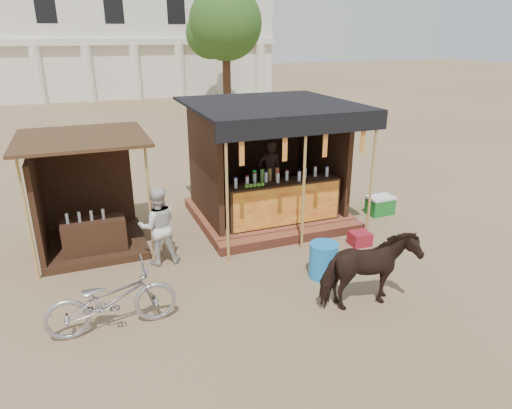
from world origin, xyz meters
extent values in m
plane|color=#846B4C|center=(0.00, 0.00, 0.00)|extent=(120.00, 120.00, 0.00)
cube|color=brown|center=(1.00, 3.50, 0.11)|extent=(3.40, 2.80, 0.22)
cube|color=brown|center=(1.00, 1.95, 0.10)|extent=(3.40, 0.35, 0.20)
cube|color=#372214|center=(1.00, 2.55, 0.69)|extent=(2.60, 0.55, 0.95)
cube|color=#BD3A16|center=(1.00, 2.27, 0.69)|extent=(2.50, 0.02, 0.88)
cube|color=#372214|center=(1.00, 4.75, 1.47)|extent=(3.00, 0.12, 2.50)
cube|color=#372214|center=(-0.50, 3.50, 1.47)|extent=(0.12, 2.50, 2.50)
cube|color=#372214|center=(2.50, 3.50, 1.47)|extent=(0.12, 2.50, 2.50)
cube|color=black|center=(1.00, 3.30, 2.75)|extent=(3.60, 3.60, 0.06)
cube|color=black|center=(1.00, 1.52, 2.57)|extent=(3.60, 0.06, 0.36)
cylinder|color=tan|center=(-0.60, 1.55, 1.38)|extent=(0.06, 0.06, 2.75)
cylinder|color=tan|center=(1.00, 1.55, 1.38)|extent=(0.06, 0.06, 2.75)
cylinder|color=tan|center=(2.60, 1.55, 1.38)|extent=(0.06, 0.06, 2.75)
cube|color=red|center=(-0.30, 1.55, 2.20)|extent=(0.10, 0.02, 0.55)
cube|color=red|center=(0.57, 1.55, 2.20)|extent=(0.10, 0.02, 0.55)
cube|color=red|center=(1.43, 1.55, 2.20)|extent=(0.10, 0.02, 0.55)
cube|color=red|center=(2.30, 1.55, 2.20)|extent=(0.10, 0.02, 0.55)
imported|color=black|center=(1.14, 3.60, 1.04)|extent=(0.66, 0.50, 1.64)
cube|color=#372214|center=(-3.00, 3.20, 0.07)|extent=(2.00, 2.00, 0.15)
cube|color=#372214|center=(-3.00, 4.15, 1.05)|extent=(1.90, 0.10, 2.10)
cube|color=#372214|center=(-3.95, 3.20, 1.05)|extent=(0.10, 1.90, 2.10)
cube|color=#472D19|center=(-3.00, 3.10, 2.35)|extent=(2.40, 2.40, 0.06)
cylinder|color=tan|center=(-4.05, 2.15, 1.18)|extent=(0.05, 0.05, 2.35)
cylinder|color=tan|center=(-1.95, 2.15, 1.18)|extent=(0.05, 0.05, 2.35)
cube|color=#372214|center=(-3.00, 2.70, 0.40)|extent=(1.20, 0.50, 0.80)
imported|color=black|center=(1.00, -0.77, 0.65)|extent=(1.57, 0.76, 1.30)
imported|color=#9C9CA4|center=(-2.89, 0.11, 0.51)|extent=(1.94, 0.72, 1.01)
imported|color=silver|center=(-1.85, 2.00, 0.78)|extent=(0.78, 0.63, 1.55)
cylinder|color=#1B7ECF|center=(0.84, 0.37, 0.33)|extent=(0.56, 0.56, 0.66)
cube|color=maroon|center=(2.24, 1.27, 0.14)|extent=(0.43, 0.39, 0.28)
cube|color=#186F24|center=(3.69, 2.60, 0.20)|extent=(0.63, 0.44, 0.40)
cube|color=white|center=(3.69, 2.60, 0.43)|extent=(0.66, 0.46, 0.06)
cube|color=silver|center=(-2.00, 30.00, 4.00)|extent=(26.00, 7.00, 8.00)
cube|color=silver|center=(-2.00, 26.40, 3.70)|extent=(26.00, 0.50, 0.40)
cylinder|color=silver|center=(-5.00, 26.40, 1.80)|extent=(0.70, 0.70, 3.60)
cylinder|color=silver|center=(-2.00, 26.40, 1.80)|extent=(0.70, 0.70, 3.60)
cylinder|color=silver|center=(1.00, 26.40, 1.80)|extent=(0.70, 0.70, 3.60)
cylinder|color=silver|center=(4.00, 26.40, 1.80)|extent=(0.70, 0.70, 3.60)
cylinder|color=silver|center=(7.00, 26.40, 1.80)|extent=(0.70, 0.70, 3.60)
cylinder|color=silver|center=(10.00, 26.40, 1.80)|extent=(0.70, 0.70, 3.60)
cylinder|color=#382314|center=(6.00, 22.00, 2.00)|extent=(0.50, 0.50, 4.00)
sphere|color=#3B6322|center=(6.00, 22.00, 4.80)|extent=(4.40, 4.40, 4.40)
sphere|color=#3B6322|center=(5.20, 22.60, 4.20)|extent=(2.99, 2.99, 2.99)
camera|label=1|loc=(-3.01, -6.12, 4.21)|focal=32.00mm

